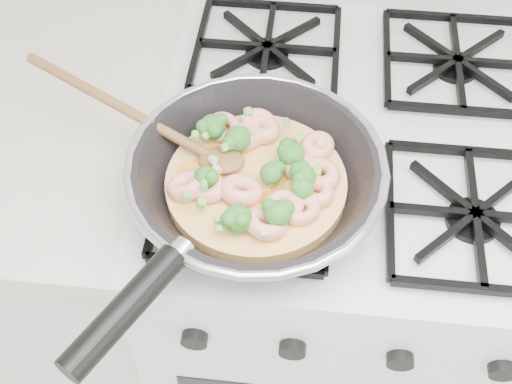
# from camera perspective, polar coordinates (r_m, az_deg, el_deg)

# --- Properties ---
(stove) EXTENTS (0.60, 0.60, 0.92)m
(stove) POSITION_cam_1_polar(r_m,az_deg,el_deg) (1.34, 6.53, -7.75)
(stove) COLOR white
(stove) RESTS_ON ground
(skillet) EXTENTS (0.49, 0.46, 0.10)m
(skillet) POSITION_cam_1_polar(r_m,az_deg,el_deg) (0.84, -0.20, 1.16)
(skillet) COLOR black
(skillet) RESTS_ON stove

